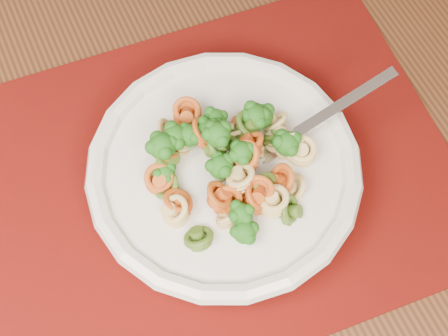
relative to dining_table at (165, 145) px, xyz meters
name	(u,v)px	position (x,y,z in m)	size (l,w,h in m)	color
dining_table	(165,145)	(0.00, 0.00, 0.00)	(1.51, 1.00, 0.72)	#552F18
placemat	(215,176)	(0.02, -0.10, 0.09)	(0.48, 0.38, 0.00)	#540F03
pasta_bowl	(224,172)	(0.02, -0.12, 0.12)	(0.27, 0.27, 0.05)	silver
pasta_broccoli_heap	(224,165)	(0.02, -0.12, 0.14)	(0.23, 0.23, 0.06)	#EACB74
fork	(274,147)	(0.07, -0.12, 0.14)	(0.19, 0.02, 0.01)	silver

